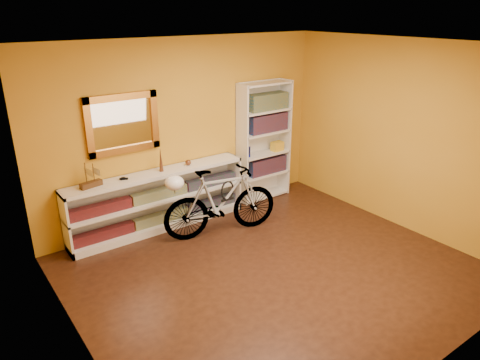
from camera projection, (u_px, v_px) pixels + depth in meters
floor at (274, 271)px, 5.36m from camera, size 4.50×4.00×0.01m
ceiling at (282, 45)px, 4.42m from camera, size 4.50×4.00×0.01m
back_wall at (186, 131)px, 6.40m from camera, size 4.50×0.01×2.60m
left_wall at (68, 224)px, 3.65m from camera, size 0.01×4.00×2.60m
right_wall at (402, 136)px, 6.13m from camera, size 0.01×4.00×2.60m
gilt_mirror at (123, 124)px, 5.76m from camera, size 0.98×0.06×0.78m
wall_socket at (238, 185)px, 7.26m from camera, size 0.09×0.02×0.09m
console_unit at (159, 201)px, 6.25m from camera, size 2.60×0.35×0.85m
cd_row_lower at (161, 217)px, 6.33m from camera, size 2.50×0.13×0.14m
cd_row_upper at (159, 194)px, 6.19m from camera, size 2.50×0.13×0.14m
model_ship at (90, 175)px, 5.54m from camera, size 0.30×0.16×0.33m
toy_car at (124, 180)px, 5.83m from camera, size 0.00×0.00×0.00m
bronze_ornament at (161, 160)px, 6.07m from camera, size 0.06×0.06×0.34m
decorative_orb at (188, 162)px, 6.35m from camera, size 0.08×0.08×0.08m
bookcase at (264, 142)px, 7.12m from camera, size 0.90×0.30×1.90m
book_row_a at (266, 165)px, 7.29m from camera, size 0.70×0.22×0.26m
book_row_b at (267, 123)px, 7.04m from camera, size 0.70×0.22×0.28m
book_row_c at (267, 101)px, 6.92m from camera, size 0.70×0.22×0.25m
travel_mug at (248, 152)px, 6.96m from camera, size 0.07×0.07×0.16m
red_tin at (253, 105)px, 6.81m from camera, size 0.15×0.15×0.18m
yellow_bag at (277, 146)px, 7.27m from camera, size 0.20×0.13×0.15m
bicycle at (221, 201)px, 6.07m from camera, size 0.79×1.70×0.97m
helmet at (174, 183)px, 5.71m from camera, size 0.25×0.24×0.19m
u_lock at (227, 190)px, 6.06m from camera, size 0.21×0.02×0.21m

